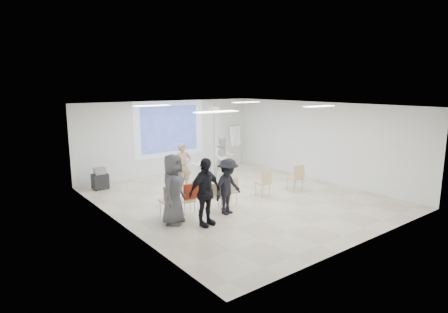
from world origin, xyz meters
TOP-DOWN VIEW (x-y plane):
  - floor at (0.00, 0.00)m, footprint 8.00×9.00m
  - ceiling at (0.00, 0.00)m, footprint 8.00×9.00m
  - wall_back at (0.00, 4.55)m, footprint 8.00×0.10m
  - wall_left at (-4.05, 0.00)m, footprint 0.10×9.00m
  - wall_right at (4.05, 0.00)m, footprint 0.10×9.00m
  - projection_halo at (0.00, 4.49)m, footprint 3.20×0.01m
  - projection_image at (0.00, 4.47)m, footprint 2.60×0.01m
  - pedestal_table at (0.13, 2.48)m, footprint 0.70×0.70m
  - player_left at (-0.84, 2.08)m, footprint 0.78×0.65m
  - player_right at (1.20, 2.42)m, footprint 1.12×1.03m
  - controller_left at (-0.66, 2.33)m, footprint 0.08×0.13m
  - controller_right at (1.02, 2.67)m, footprint 0.08×0.12m
  - chair_far_left at (-2.72, -0.27)m, footprint 0.48×0.51m
  - chair_left_mid at (-2.17, -0.38)m, footprint 0.42×0.44m
  - chair_left_inner at (-1.42, -0.62)m, footprint 0.54×0.55m
  - chair_center at (-0.76, -0.50)m, footprint 0.49×0.51m
  - chair_right_inner at (0.75, -0.40)m, footprint 0.45×0.48m
  - chair_right_far at (1.99, -0.68)m, footprint 0.50×0.53m
  - red_jacket at (-2.16, -0.53)m, footprint 0.45×0.16m
  - laptop at (-1.39, -0.53)m, footprint 0.38×0.33m
  - audience_left at (-2.26, -1.35)m, footprint 1.30×0.90m
  - audience_mid at (-1.25, -1.02)m, footprint 1.31×0.92m
  - audience_outer at (-2.84, -0.71)m, footprint 1.23×1.16m
  - flipchart_easel at (3.14, 4.03)m, footprint 0.80×0.61m
  - av_cart at (-3.24, 3.78)m, footprint 0.53×0.43m
  - ceiling_projector at (0.10, 1.49)m, footprint 0.30×0.25m
  - fluor_panel_nw at (-2.00, 2.00)m, footprint 1.20×0.30m
  - fluor_panel_ne at (2.00, 2.00)m, footprint 1.20×0.30m
  - fluor_panel_sw at (-2.00, -1.50)m, footprint 1.20×0.30m
  - fluor_panel_se at (2.00, -1.50)m, footprint 1.20×0.30m

SIDE VIEW (x-z plane):
  - floor at x=0.00m, z-range -0.10..0.00m
  - av_cart at x=-3.24m, z-range -0.03..0.74m
  - pedestal_table at x=0.13m, z-range 0.04..0.79m
  - laptop at x=-1.39m, z-range 0.45..0.47m
  - chair_left_mid at x=-2.17m, z-range 0.07..0.86m
  - chair_left_inner at x=-1.42m, z-range 0.08..0.93m
  - chair_center at x=-0.76m, z-range 0.08..0.96m
  - chair_right_inner at x=0.75m, z-range 0.08..0.97m
  - chair_far_left at x=-2.72m, z-range 0.09..1.02m
  - chair_right_far at x=1.99m, z-range 0.09..1.05m
  - red_jacket at x=-2.16m, z-range 0.51..0.93m
  - audience_mid at x=-1.25m, z-range 0.00..1.83m
  - player_left at x=-0.84m, z-range 0.00..1.83m
  - player_right at x=1.20m, z-range 0.00..1.86m
  - audience_left at x=-2.26m, z-range 0.00..2.07m
  - audience_outer at x=-2.84m, z-range 0.00..2.11m
  - controller_left at x=-0.66m, z-range 1.19..1.23m
  - controller_right at x=1.02m, z-range 1.24..1.27m
  - flipchart_easel at x=3.14m, z-range 0.44..2.30m
  - wall_back at x=0.00m, z-range 0.00..3.00m
  - wall_left at x=-4.05m, z-range 0.00..3.00m
  - wall_right at x=4.05m, z-range 0.00..3.00m
  - projection_halo at x=0.00m, z-range 0.70..3.00m
  - projection_image at x=0.00m, z-range 0.90..2.80m
  - ceiling_projector at x=0.10m, z-range 1.19..4.19m
  - fluor_panel_nw at x=-2.00m, z-range 2.96..2.98m
  - fluor_panel_ne at x=2.00m, z-range 2.96..2.98m
  - fluor_panel_sw at x=-2.00m, z-range 2.96..2.98m
  - fluor_panel_se at x=2.00m, z-range 2.96..2.98m
  - ceiling at x=0.00m, z-range 3.00..3.10m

